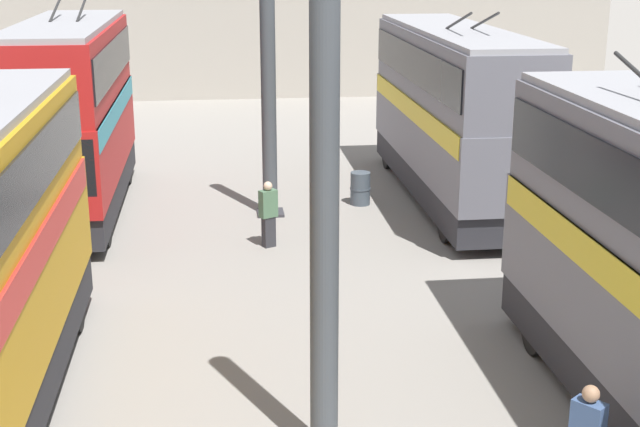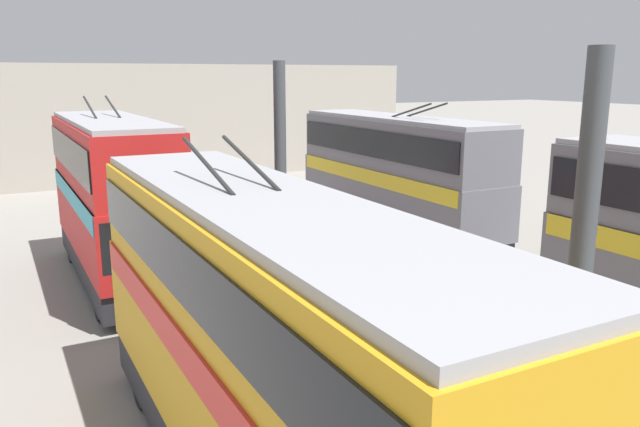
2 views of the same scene
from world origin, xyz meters
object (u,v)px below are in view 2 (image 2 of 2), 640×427
object	(u,v)px
person_aisle_midway	(312,263)
bus_left_far	(395,171)
bus_right_near	(265,336)
oil_drum	(338,239)
bus_right_far	(114,191)

from	to	relation	value
person_aisle_midway	bus_left_far	bearing A→B (deg)	-84.22
bus_right_near	oil_drum	xyz separation A→B (m)	(11.80, -7.92, -2.30)
bus_right_near	bus_right_far	size ratio (longest dim) A/B	1.20
oil_drum	bus_right_far	bearing A→B (deg)	88.40
bus_right_near	bus_right_far	bearing A→B (deg)	0.00
bus_right_near	oil_drum	distance (m)	14.40
person_aisle_midway	bus_right_far	bearing A→B (deg)	26.91
person_aisle_midway	oil_drum	size ratio (longest dim) A/B	1.76
oil_drum	person_aisle_midway	bearing A→B (deg)	140.42
bus_right_near	bus_right_far	world-z (taller)	bus_right_far
bus_right_far	person_aisle_midway	world-z (taller)	bus_right_far
bus_right_far	bus_right_near	bearing A→B (deg)	-180.00
bus_left_far	oil_drum	world-z (taller)	bus_left_far
bus_left_far	oil_drum	distance (m)	3.56
bus_right_near	oil_drum	bearing A→B (deg)	-33.88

